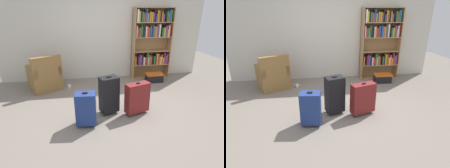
# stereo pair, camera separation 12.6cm
# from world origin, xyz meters

# --- Properties ---
(ground_plane) EXTENTS (10.23, 10.23, 0.00)m
(ground_plane) POSITION_xyz_m (0.00, 0.00, 0.00)
(ground_plane) COLOR slate
(back_wall) EXTENTS (5.84, 0.10, 2.60)m
(back_wall) POSITION_xyz_m (0.00, 2.14, 1.30)
(back_wall) COLOR beige
(back_wall) RESTS_ON ground
(bookshelf) EXTENTS (1.10, 0.31, 1.98)m
(bookshelf) POSITION_xyz_m (1.36, 1.93, 1.11)
(bookshelf) COLOR #A87F51
(bookshelf) RESTS_ON ground
(armchair) EXTENTS (0.94, 0.94, 0.90)m
(armchair) POSITION_xyz_m (-1.60, 1.46, 0.32)
(armchair) COLOR olive
(armchair) RESTS_ON ground
(mug) EXTENTS (0.12, 0.08, 0.10)m
(mug) POSITION_xyz_m (-1.01, 1.40, 0.05)
(mug) COLOR white
(mug) RESTS_ON ground
(storage_box) EXTENTS (0.47, 0.25, 0.25)m
(storage_box) POSITION_xyz_m (1.35, 1.48, 0.13)
(storage_box) COLOR black
(storage_box) RESTS_ON ground
(suitcase_black) EXTENTS (0.40, 0.33, 0.77)m
(suitcase_black) POSITION_xyz_m (-0.17, 0.01, 0.40)
(suitcase_black) COLOR black
(suitcase_black) RESTS_ON ground
(suitcase_dark_red) EXTENTS (0.50, 0.32, 0.65)m
(suitcase_dark_red) POSITION_xyz_m (0.37, -0.11, 0.34)
(suitcase_dark_red) COLOR maroon
(suitcase_dark_red) RESTS_ON ground
(suitcase_navy_blue) EXTENTS (0.37, 0.28, 0.64)m
(suitcase_navy_blue) POSITION_xyz_m (-0.62, -0.35, 0.33)
(suitcase_navy_blue) COLOR navy
(suitcase_navy_blue) RESTS_ON ground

